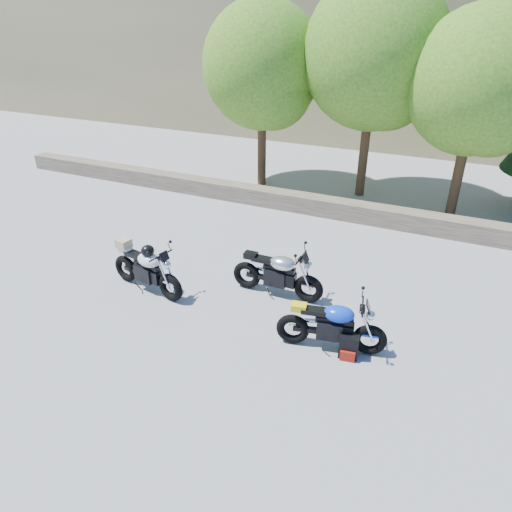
{
  "coord_description": "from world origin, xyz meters",
  "views": [
    {
      "loc": [
        3.73,
        -6.51,
        5.11
      ],
      "look_at": [
        0.2,
        1.0,
        0.75
      ],
      "focal_mm": 32.0,
      "sensor_mm": 36.0,
      "label": 1
    }
  ],
  "objects_px": {
    "blue_bike": "(332,326)",
    "white_bike": "(146,268)",
    "backpack": "(349,346)",
    "silver_bike": "(278,274)"
  },
  "relations": [
    {
      "from": "blue_bike",
      "to": "white_bike",
      "type": "bearing_deg",
      "value": 164.96
    },
    {
      "from": "white_bike",
      "to": "backpack",
      "type": "distance_m",
      "value": 4.4
    },
    {
      "from": "white_bike",
      "to": "blue_bike",
      "type": "xyz_separation_m",
      "value": [
        4.04,
        -0.22,
        -0.07
      ]
    },
    {
      "from": "backpack",
      "to": "silver_bike",
      "type": "bearing_deg",
      "value": 135.64
    },
    {
      "from": "silver_bike",
      "to": "blue_bike",
      "type": "xyz_separation_m",
      "value": [
        1.5,
        -1.2,
        -0.02
      ]
    },
    {
      "from": "white_bike",
      "to": "blue_bike",
      "type": "height_order",
      "value": "white_bike"
    },
    {
      "from": "silver_bike",
      "to": "white_bike",
      "type": "xyz_separation_m",
      "value": [
        -2.54,
        -0.98,
        0.05
      ]
    },
    {
      "from": "silver_bike",
      "to": "blue_bike",
      "type": "bearing_deg",
      "value": -40.01
    },
    {
      "from": "white_bike",
      "to": "backpack",
      "type": "xyz_separation_m",
      "value": [
        4.37,
        -0.3,
        -0.32
      ]
    },
    {
      "from": "white_bike",
      "to": "silver_bike",
      "type": "bearing_deg",
      "value": 31.36
    }
  ]
}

